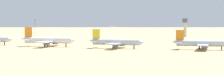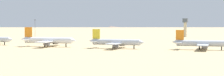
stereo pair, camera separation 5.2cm
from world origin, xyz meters
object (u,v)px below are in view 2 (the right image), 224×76
object	(u,v)px
control_tower	(185,26)
light_pole_mid	(35,27)
parked_jet_orange_4	(201,43)
parked_jet_orange_2	(48,40)
parked_jet_yellow_3	(116,42)

from	to	relation	value
control_tower	light_pole_mid	bearing A→B (deg)	-157.96
parked_jet_orange_4	light_pole_mid	xyz separation A→B (m)	(-181.28, 119.35, 6.59)
parked_jet_orange_2	parked_jet_orange_4	xyz separation A→B (m)	(99.68, 4.39, -0.41)
parked_jet_orange_2	light_pole_mid	xyz separation A→B (m)	(-81.59, 123.74, 6.18)
parked_jet_orange_2	light_pole_mid	distance (m)	148.35
parked_jet_orange_4	light_pole_mid	distance (m)	217.14
parked_jet_orange_2	light_pole_mid	bearing A→B (deg)	117.95
parked_jet_orange_4	control_tower	xyz separation A→B (m)	(-33.83, 179.04, 8.13)
parked_jet_yellow_3	light_pole_mid	bearing A→B (deg)	135.40
parked_jet_orange_4	light_pole_mid	size ratio (longest dim) A/B	1.93
light_pole_mid	parked_jet_orange_4	bearing A→B (deg)	-33.36
parked_jet_orange_2	parked_jet_yellow_3	size ratio (longest dim) A/B	1.09
parked_jet_orange_4	control_tower	bearing A→B (deg)	98.11
parked_jet_orange_4	control_tower	world-z (taller)	control_tower
parked_jet_yellow_3	light_pole_mid	world-z (taller)	light_pole_mid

